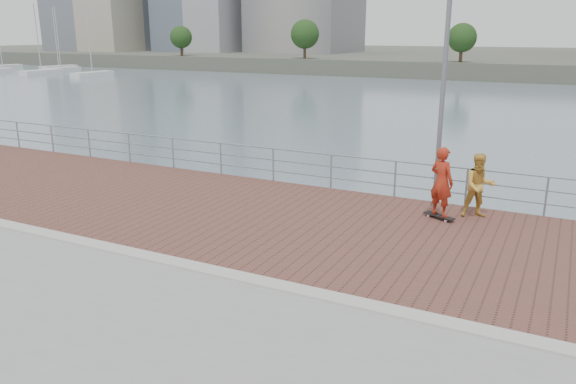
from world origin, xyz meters
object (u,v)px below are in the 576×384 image
at_px(guardrail, 362,171).
at_px(skateboarder, 442,182).
at_px(street_lamp, 443,34).
at_px(bystander, 479,186).

bearing_deg(guardrail, skateboarder, -29.15).
bearing_deg(street_lamp, skateboarder, -55.84).
height_order(street_lamp, bystander, street_lamp).
bearing_deg(guardrail, street_lamp, -22.88).
height_order(street_lamp, skateboarder, street_lamp).
bearing_deg(bystander, guardrail, 141.43).
relative_size(guardrail, skateboarder, 21.24).
bearing_deg(skateboarder, guardrail, -4.28).
bearing_deg(bystander, skateboarder, -168.55).
bearing_deg(skateboarder, street_lamp, -30.97).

